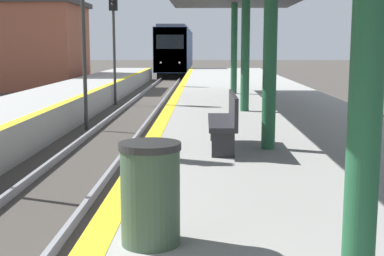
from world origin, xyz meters
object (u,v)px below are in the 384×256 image
at_px(train, 176,50).
at_px(trash_bin, 150,193).
at_px(signal_mid, 83,16).
at_px(signal_far, 114,26).
at_px(bench, 226,119).

height_order(train, trash_bin, train).
relative_size(train, signal_mid, 3.83).
relative_size(signal_far, bench, 2.75).
bearing_deg(signal_far, bench, -73.84).
bearing_deg(train, bench, -85.96).
bearing_deg(signal_mid, trash_bin, -74.99).
bearing_deg(train, trash_bin, -87.35).
bearing_deg(train, signal_mid, -91.79).
distance_m(train, signal_mid, 34.43).
distance_m(signal_far, trash_bin, 19.81).
bearing_deg(bench, signal_mid, 117.90).
bearing_deg(bench, train, 94.04).
relative_size(trash_bin, bench, 0.48).
bearing_deg(trash_bin, train, 92.65).
relative_size(signal_mid, trash_bin, 5.67).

